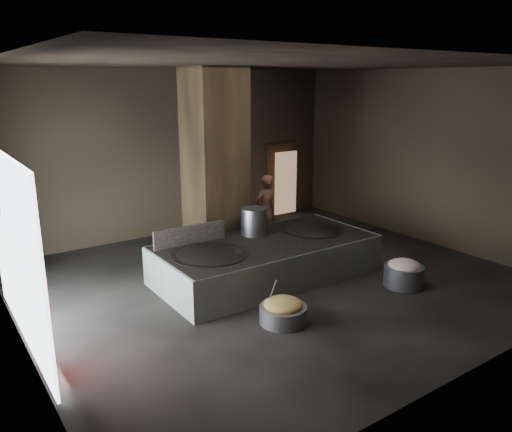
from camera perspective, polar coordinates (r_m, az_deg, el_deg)
floor at (r=10.95m, az=1.98°, el=-7.55°), size 10.00×9.00×0.10m
ceiling at (r=10.11m, az=2.23°, el=17.27°), size 10.00×9.00×0.10m
back_wall at (r=14.14m, az=-9.10°, el=7.14°), size 10.00×0.10×4.50m
front_wall at (r=7.28m, az=24.10°, el=-1.53°), size 10.00×0.10×4.50m
left_wall at (r=8.37m, az=-26.80°, el=0.20°), size 0.10×9.00×4.50m
right_wall at (r=13.88m, az=19.15°, el=6.34°), size 0.10×9.00×4.50m
pillar at (r=11.69m, az=-4.71°, el=5.62°), size 1.20×1.20×4.50m
hearth_platform at (r=10.95m, az=1.18°, el=-4.94°), size 4.77×2.30×0.83m
platform_cap at (r=10.82m, az=1.19°, el=-2.95°), size 4.66×2.24×0.03m
wok_left at (r=10.06m, az=-5.37°, el=-4.82°), size 1.50×1.50×0.41m
wok_left_rim at (r=10.04m, az=-5.38°, el=-4.45°), size 1.53×1.53×0.05m
wok_right at (r=11.68m, az=6.42°, el=-2.00°), size 1.40×1.40×0.39m
wok_right_rim at (r=11.66m, az=6.43°, el=-1.67°), size 1.43×1.43×0.05m
stock_pot at (r=11.18m, az=-0.25°, el=-0.65°), size 0.58×0.58×0.62m
splash_guard at (r=10.64m, az=-7.54°, el=-2.18°), size 1.66×0.07×0.41m
cook at (r=13.01m, az=1.07°, el=0.71°), size 0.74×0.54×1.86m
veg_basin at (r=9.08m, az=3.12°, el=-11.14°), size 1.08×1.08×0.31m
veg_fill at (r=8.99m, az=3.14°, el=-10.04°), size 0.70×0.70×0.21m
ladle at (r=8.94m, az=1.79°, el=-8.78°), size 0.06×0.34×0.60m
meat_basin at (r=11.00m, az=16.51°, el=-6.56°), size 0.88×0.88×0.45m
meat_fill at (r=10.92m, az=16.60°, el=-5.46°), size 0.68×0.68×0.26m
doorway_near at (r=14.81m, az=-4.57°, el=3.11°), size 1.18×0.08×2.38m
doorway_near_glow at (r=14.69m, az=-3.45°, el=2.84°), size 0.81×0.04×1.92m
doorway_far at (r=16.12m, az=2.83°, el=4.13°), size 1.18×0.08×2.38m
doorway_far_glow at (r=15.92m, az=3.42°, el=3.80°), size 0.84×0.04×1.99m
left_opening at (r=8.74m, az=-25.85°, el=-3.55°), size 0.04×4.20×3.10m
pavilion_sliver at (r=7.82m, az=-23.07°, el=-11.31°), size 0.05×0.90×1.70m
tree_silhouette at (r=9.66m, az=-26.77°, el=1.72°), size 0.28×1.10×1.10m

